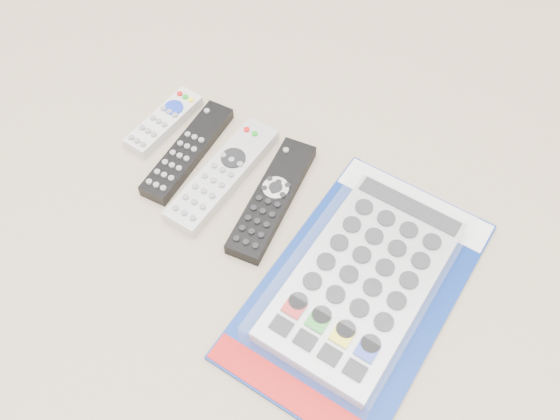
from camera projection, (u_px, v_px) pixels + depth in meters
The scene contains 5 objects.
remote_small_grey at pixel (164, 122), 0.97m from camera, with size 0.05×0.14×0.02m.
remote_slim_black at pixel (188, 151), 0.94m from camera, with size 0.05×0.20×0.02m.
remote_silver_dvd at pixel (223, 175), 0.91m from camera, with size 0.06×0.22×0.02m.
remote_large_black at pixel (272, 198), 0.89m from camera, with size 0.08×0.21×0.02m.
jumbo_remote_packaged at pixel (363, 279), 0.80m from camera, with size 0.24×0.38×0.05m.
Camera 1 is at (0.29, -0.41, 0.74)m, focal length 40.00 mm.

